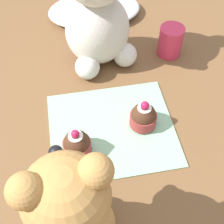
{
  "coord_description": "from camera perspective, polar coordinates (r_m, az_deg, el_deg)",
  "views": [
    {
      "loc": [
        -0.06,
        -0.34,
        0.5
      ],
      "look_at": [
        0.0,
        0.0,
        0.06
      ],
      "focal_mm": 50.0,
      "sensor_mm": 36.0,
      "label": 1
    }
  ],
  "objects": [
    {
      "name": "teddy_bear_cream",
      "position": [
        0.66,
        -2.67,
        18.24
      ],
      "size": [
        0.17,
        0.16,
        0.28
      ],
      "rotation": [
        0.0,
        0.0,
        0.27
      ],
      "color": "silver",
      "rests_on": "ground_plane"
    },
    {
      "name": "juice_glass",
      "position": [
        0.75,
        10.66,
        12.66
      ],
      "size": [
        0.06,
        0.06,
        0.07
      ],
      "primitive_type": "cylinder",
      "color": "#DB3356",
      "rests_on": "ground_plane"
    },
    {
      "name": "knitted_placemat",
      "position": [
        0.61,
        0.0,
        -3.06
      ],
      "size": [
        0.24,
        0.21,
        0.01
      ],
      "primitive_type": "cube",
      "color": "#8EBC99",
      "rests_on": "ground_plane"
    },
    {
      "name": "tulle_cloth",
      "position": [
        0.87,
        -3.25,
        18.16
      ],
      "size": [
        0.24,
        0.16,
        0.04
      ],
      "primitive_type": "ellipsoid",
      "color": "white",
      "rests_on": "ground_plane"
    },
    {
      "name": "cupcake_near_cream_bear",
      "position": [
        0.6,
        5.71,
        -0.68
      ],
      "size": [
        0.05,
        0.05,
        0.06
      ],
      "color": "#993333",
      "rests_on": "knitted_placemat"
    },
    {
      "name": "cupcake_near_tan_bear",
      "position": [
        0.56,
        -6.44,
        -5.87
      ],
      "size": [
        0.05,
        0.05,
        0.06
      ],
      "color": "#993333",
      "rests_on": "knitted_placemat"
    },
    {
      "name": "ground_plane",
      "position": [
        0.61,
        0.0,
        -3.23
      ],
      "size": [
        4.0,
        4.0,
        0.0
      ],
      "primitive_type": "plane",
      "color": "brown"
    },
    {
      "name": "teddy_bear_tan",
      "position": [
        0.42,
        -7.56,
        -17.82
      ],
      "size": [
        0.13,
        0.12,
        0.23
      ],
      "rotation": [
        0.0,
        0.0,
        3.26
      ],
      "color": "#B78447",
      "rests_on": "ground_plane"
    }
  ]
}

